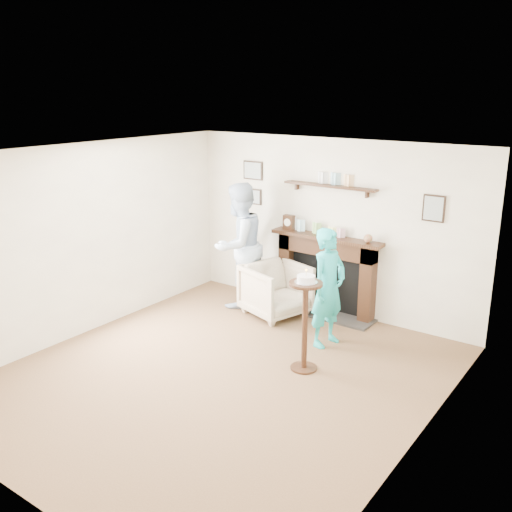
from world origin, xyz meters
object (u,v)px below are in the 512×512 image
at_px(armchair, 276,314).
at_px(woman, 326,343).
at_px(man, 239,304).
at_px(pedestal_table, 305,309).

xyz_separation_m(armchair, woman, (1.07, -0.44, 0.00)).
distance_m(armchair, woman, 1.16).
height_order(armchair, man, man).
height_order(man, woman, man).
bearing_deg(pedestal_table, armchair, 134.87).
bearing_deg(armchair, pedestal_table, -117.90).
relative_size(armchair, woman, 0.54).
height_order(man, pedestal_table, pedestal_table).
height_order(woman, pedestal_table, pedestal_table).
bearing_deg(man, woman, 80.60).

